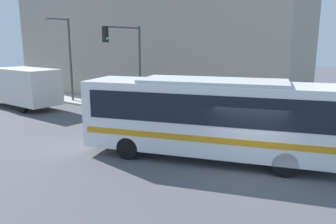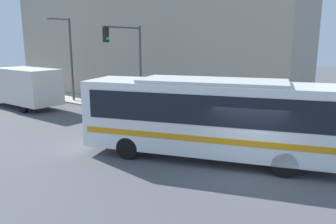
{
  "view_description": "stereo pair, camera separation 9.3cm",
  "coord_description": "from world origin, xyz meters",
  "views": [
    {
      "loc": [
        -11.38,
        -4.45,
        4.84
      ],
      "look_at": [
        1.29,
        4.97,
        1.45
      ],
      "focal_mm": 35.0,
      "sensor_mm": 36.0,
      "label": 1
    },
    {
      "loc": [
        -11.32,
        -4.53,
        4.84
      ],
      "look_at": [
        1.29,
        4.97,
        1.45
      ],
      "focal_mm": 35.0,
      "sensor_mm": 36.0,
      "label": 2
    }
  ],
  "objects": [
    {
      "name": "fire_hydrant",
      "position": [
        5.1,
        5.56,
        0.51
      ],
      "size": [
        0.27,
        0.36,
        0.76
      ],
      "color": "gold",
      "rests_on": "sidewalk"
    },
    {
      "name": "pedestrian_near_corner",
      "position": [
        6.24,
        7.82,
        1.03
      ],
      "size": [
        0.34,
        0.34,
        1.76
      ],
      "color": "slate",
      "rests_on": "sidewalk"
    },
    {
      "name": "sidewalk",
      "position": [
        5.86,
        20.0,
        0.07
      ],
      "size": [
        2.73,
        70.0,
        0.13
      ],
      "color": "#B7B2A8",
      "rests_on": "ground_plane"
    },
    {
      "name": "building_facade",
      "position": [
        10.23,
        14.53,
        5.75
      ],
      "size": [
        6.0,
        27.05,
        11.5
      ],
      "color": "#9E9384",
      "rests_on": "ground_plane"
    },
    {
      "name": "ground_plane",
      "position": [
        0.0,
        0.0,
        0.0
      ],
      "size": [
        120.0,
        120.0,
        0.0
      ],
      "primitive_type": "plane",
      "color": "#515156"
    },
    {
      "name": "city_bus",
      "position": [
        0.29,
        1.97,
        1.92
      ],
      "size": [
        5.9,
        10.91,
        3.35
      ],
      "rotation": [
        0.0,
        0.0,
        0.34
      ],
      "color": "white",
      "rests_on": "ground_plane"
    },
    {
      "name": "traffic_light_pole",
      "position": [
        4.18,
        10.27,
        4.04
      ],
      "size": [
        3.28,
        0.35,
        5.73
      ],
      "color": "#47474C",
      "rests_on": "sidewalk"
    },
    {
      "name": "parking_meter",
      "position": [
        5.1,
        10.4,
        1.04
      ],
      "size": [
        0.14,
        0.14,
        1.34
      ],
      "color": "#47474C",
      "rests_on": "sidewalk"
    },
    {
      "name": "delivery_truck",
      "position": [
        1.5,
        18.64,
        1.61
      ],
      "size": [
        2.42,
        7.16,
        2.96
      ],
      "color": "silver",
      "rests_on": "ground_plane"
    },
    {
      "name": "street_lamp",
      "position": [
        5.03,
        17.81,
        4.03
      ],
      "size": [
        2.35,
        0.28,
        6.53
      ],
      "color": "#47474C",
      "rests_on": "sidewalk"
    }
  ]
}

